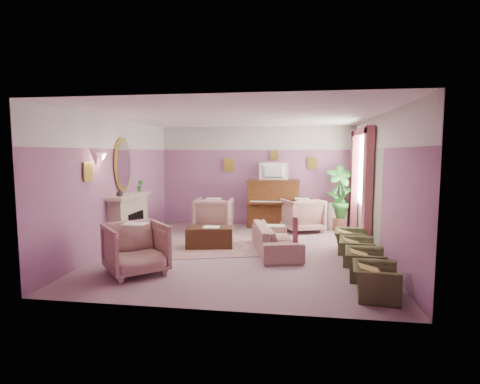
# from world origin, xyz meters

# --- Properties ---
(floor) EXTENTS (5.50, 6.00, 0.01)m
(floor) POSITION_xyz_m (0.00, 0.00, 0.00)
(floor) COLOR gray
(floor) RESTS_ON ground
(ceiling) EXTENTS (5.50, 6.00, 0.01)m
(ceiling) POSITION_xyz_m (0.00, 0.00, 2.80)
(ceiling) COLOR white
(ceiling) RESTS_ON wall_back
(wall_back) EXTENTS (5.50, 0.02, 2.80)m
(wall_back) POSITION_xyz_m (0.00, 3.00, 1.40)
(wall_back) COLOR slate
(wall_back) RESTS_ON floor
(wall_front) EXTENTS (5.50, 0.02, 2.80)m
(wall_front) POSITION_xyz_m (0.00, -3.00, 1.40)
(wall_front) COLOR slate
(wall_front) RESTS_ON floor
(wall_left) EXTENTS (0.02, 6.00, 2.80)m
(wall_left) POSITION_xyz_m (-2.75, 0.00, 1.40)
(wall_left) COLOR slate
(wall_left) RESTS_ON floor
(wall_right) EXTENTS (0.02, 6.00, 2.80)m
(wall_right) POSITION_xyz_m (2.75, 0.00, 1.40)
(wall_right) COLOR slate
(wall_right) RESTS_ON floor
(picture_rail_band) EXTENTS (5.50, 0.01, 0.65)m
(picture_rail_band) POSITION_xyz_m (0.00, 2.99, 2.47)
(picture_rail_band) COLOR silver
(picture_rail_band) RESTS_ON wall_back
(stripe_panel) EXTENTS (0.01, 3.00, 2.15)m
(stripe_panel) POSITION_xyz_m (2.73, 1.30, 1.07)
(stripe_panel) COLOR #A4AA98
(stripe_panel) RESTS_ON wall_right
(fireplace_surround) EXTENTS (0.30, 1.40, 1.10)m
(fireplace_surround) POSITION_xyz_m (-2.59, 0.20, 0.55)
(fireplace_surround) COLOR tan
(fireplace_surround) RESTS_ON floor
(fireplace_inset) EXTENTS (0.18, 0.72, 0.68)m
(fireplace_inset) POSITION_xyz_m (-2.49, 0.20, 0.40)
(fireplace_inset) COLOR black
(fireplace_inset) RESTS_ON floor
(fire_ember) EXTENTS (0.06, 0.54, 0.10)m
(fire_ember) POSITION_xyz_m (-2.45, 0.20, 0.22)
(fire_ember) COLOR #FF512B
(fire_ember) RESTS_ON floor
(mantel_shelf) EXTENTS (0.40, 1.55, 0.07)m
(mantel_shelf) POSITION_xyz_m (-2.56, 0.20, 1.12)
(mantel_shelf) COLOR tan
(mantel_shelf) RESTS_ON fireplace_surround
(hearth) EXTENTS (0.55, 1.50, 0.02)m
(hearth) POSITION_xyz_m (-2.39, 0.20, 0.01)
(hearth) COLOR tan
(hearth) RESTS_ON floor
(mirror_frame) EXTENTS (0.04, 0.72, 1.20)m
(mirror_frame) POSITION_xyz_m (-2.70, 0.20, 1.80)
(mirror_frame) COLOR gold
(mirror_frame) RESTS_ON wall_left
(mirror_glass) EXTENTS (0.01, 0.60, 1.06)m
(mirror_glass) POSITION_xyz_m (-2.67, 0.20, 1.80)
(mirror_glass) COLOR silver
(mirror_glass) RESTS_ON wall_left
(sconce_shade) EXTENTS (0.20, 0.20, 0.16)m
(sconce_shade) POSITION_xyz_m (-2.62, -0.85, 1.98)
(sconce_shade) COLOR #DBA58B
(sconce_shade) RESTS_ON wall_left
(piano) EXTENTS (1.40, 0.60, 1.30)m
(piano) POSITION_xyz_m (0.50, 2.68, 0.65)
(piano) COLOR #4A2712
(piano) RESTS_ON floor
(piano_keyshelf) EXTENTS (1.30, 0.12, 0.06)m
(piano_keyshelf) POSITION_xyz_m (0.50, 2.33, 0.72)
(piano_keyshelf) COLOR #4A2712
(piano_keyshelf) RESTS_ON piano
(piano_keys) EXTENTS (1.20, 0.08, 0.02)m
(piano_keys) POSITION_xyz_m (0.50, 2.33, 0.76)
(piano_keys) COLOR white
(piano_keys) RESTS_ON piano
(piano_top) EXTENTS (1.45, 0.65, 0.04)m
(piano_top) POSITION_xyz_m (0.50, 2.68, 1.31)
(piano_top) COLOR #4A2712
(piano_top) RESTS_ON piano
(television) EXTENTS (0.80, 0.12, 0.48)m
(television) POSITION_xyz_m (0.50, 2.63, 1.60)
(television) COLOR black
(television) RESTS_ON piano
(print_back_left) EXTENTS (0.30, 0.03, 0.38)m
(print_back_left) POSITION_xyz_m (-0.80, 2.96, 1.72)
(print_back_left) COLOR gold
(print_back_left) RESTS_ON wall_back
(print_back_right) EXTENTS (0.26, 0.03, 0.34)m
(print_back_right) POSITION_xyz_m (1.55, 2.96, 1.78)
(print_back_right) COLOR gold
(print_back_right) RESTS_ON wall_back
(print_back_mid) EXTENTS (0.22, 0.03, 0.26)m
(print_back_mid) POSITION_xyz_m (0.50, 2.96, 2.00)
(print_back_mid) COLOR gold
(print_back_mid) RESTS_ON wall_back
(print_left_wall) EXTENTS (0.03, 0.28, 0.36)m
(print_left_wall) POSITION_xyz_m (-2.71, -1.20, 1.72)
(print_left_wall) COLOR gold
(print_left_wall) RESTS_ON wall_left
(window_blind) EXTENTS (0.03, 1.40, 1.80)m
(window_blind) POSITION_xyz_m (2.70, 1.55, 1.70)
(window_blind) COLOR beige
(window_blind) RESTS_ON wall_right
(curtain_left) EXTENTS (0.16, 0.34, 2.60)m
(curtain_left) POSITION_xyz_m (2.62, 0.63, 1.30)
(curtain_left) COLOR #964854
(curtain_left) RESTS_ON floor
(curtain_right) EXTENTS (0.16, 0.34, 2.60)m
(curtain_right) POSITION_xyz_m (2.62, 2.47, 1.30)
(curtain_right) COLOR #964854
(curtain_right) RESTS_ON floor
(pelmet) EXTENTS (0.16, 2.20, 0.16)m
(pelmet) POSITION_xyz_m (2.62, 1.55, 2.56)
(pelmet) COLOR #964854
(pelmet) RESTS_ON wall_right
(mantel_plant) EXTENTS (0.16, 0.16, 0.28)m
(mantel_plant) POSITION_xyz_m (-2.55, 0.75, 1.29)
(mantel_plant) COLOR #317F32
(mantel_plant) RESTS_ON mantel_shelf
(mantel_vase) EXTENTS (0.16, 0.16, 0.16)m
(mantel_vase) POSITION_xyz_m (-2.55, -0.30, 1.23)
(mantel_vase) COLOR silver
(mantel_vase) RESTS_ON mantel_shelf
(area_rug) EXTENTS (2.90, 2.42, 0.01)m
(area_rug) POSITION_xyz_m (-0.68, 0.24, 0.01)
(area_rug) COLOR #926866
(area_rug) RESTS_ON floor
(coffee_table) EXTENTS (1.07, 0.68, 0.45)m
(coffee_table) POSITION_xyz_m (-0.75, 0.21, 0.23)
(coffee_table) COLOR #361E0E
(coffee_table) RESTS_ON floor
(table_paper) EXTENTS (0.35, 0.28, 0.01)m
(table_paper) POSITION_xyz_m (-0.70, 0.21, 0.46)
(table_paper) COLOR white
(table_paper) RESTS_ON coffee_table
(sofa) EXTENTS (0.65, 1.96, 0.79)m
(sofa) POSITION_xyz_m (0.70, 0.02, 0.40)
(sofa) COLOR tan
(sofa) RESTS_ON floor
(sofa_throw) EXTENTS (0.10, 1.49, 0.55)m
(sofa_throw) POSITION_xyz_m (1.10, 0.02, 0.60)
(sofa_throw) COLOR #964854
(sofa_throw) RESTS_ON sofa
(floral_armchair_left) EXTENTS (0.93, 0.93, 0.97)m
(floral_armchair_left) POSITION_xyz_m (-1.03, 1.93, 0.49)
(floral_armchair_left) COLOR tan
(floral_armchair_left) RESTS_ON floor
(floral_armchair_right) EXTENTS (0.93, 0.93, 0.97)m
(floral_armchair_right) POSITION_xyz_m (1.28, 2.23, 0.49)
(floral_armchair_right) COLOR tan
(floral_armchair_right) RESTS_ON floor
(floral_armchair_front) EXTENTS (0.93, 0.93, 0.97)m
(floral_armchair_front) POSITION_xyz_m (-1.60, -1.70, 0.49)
(floral_armchair_front) COLOR tan
(floral_armchair_front) RESTS_ON floor
(olive_chair_a) EXTENTS (0.51, 0.73, 0.63)m
(olive_chair_a) POSITION_xyz_m (2.24, -2.23, 0.32)
(olive_chair_a) COLOR #4A512E
(olive_chair_a) RESTS_ON floor
(olive_chair_b) EXTENTS (0.51, 0.73, 0.63)m
(olive_chair_b) POSITION_xyz_m (2.24, -1.41, 0.32)
(olive_chair_b) COLOR #4A512E
(olive_chair_b) RESTS_ON floor
(olive_chair_c) EXTENTS (0.51, 0.73, 0.63)m
(olive_chair_c) POSITION_xyz_m (2.24, -0.59, 0.32)
(olive_chair_c) COLOR #4A512E
(olive_chair_c) RESTS_ON floor
(olive_chair_d) EXTENTS (0.51, 0.73, 0.63)m
(olive_chair_d) POSITION_xyz_m (2.24, 0.23, 0.32)
(olive_chair_d) COLOR #4A512E
(olive_chair_d) RESTS_ON floor
(side_table) EXTENTS (0.52, 0.52, 0.70)m
(side_table) POSITION_xyz_m (2.24, 2.64, 0.35)
(side_table) COLOR white
(side_table) RESTS_ON floor
(side_plant_big) EXTENTS (0.30, 0.30, 0.34)m
(side_plant_big) POSITION_xyz_m (2.24, 2.64, 0.87)
(side_plant_big) COLOR #317F32
(side_plant_big) RESTS_ON side_table
(side_plant_small) EXTENTS (0.16, 0.16, 0.28)m
(side_plant_small) POSITION_xyz_m (2.36, 2.54, 0.84)
(side_plant_small) COLOR #317F32
(side_plant_small) RESTS_ON side_table
(palm_pot) EXTENTS (0.34, 0.34, 0.34)m
(palm_pot) POSITION_xyz_m (2.26, 2.46, 0.17)
(palm_pot) COLOR brown
(palm_pot) RESTS_ON floor
(palm_plant) EXTENTS (0.76, 0.76, 1.44)m
(palm_plant) POSITION_xyz_m (2.26, 2.46, 1.06)
(palm_plant) COLOR #317F32
(palm_plant) RESTS_ON palm_pot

